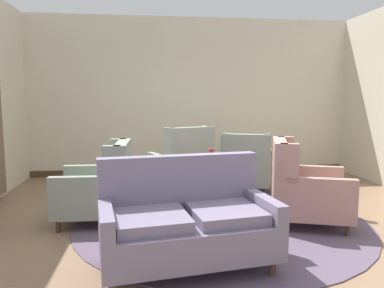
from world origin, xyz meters
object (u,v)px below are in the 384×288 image
at_px(porcelain_vase, 211,163).
at_px(armchair_near_sideboard, 247,166).
at_px(armchair_far_left, 182,167).
at_px(armchair_foreground_right, 101,188).
at_px(coffee_table, 216,182).
at_px(settee, 187,222).
at_px(side_table, 285,164).
at_px(armchair_beside_settee, 303,189).

xyz_separation_m(porcelain_vase, armchair_near_sideboard, (0.80, 1.17, -0.27)).
xyz_separation_m(armchair_far_left, armchair_foreground_right, (-1.11, -1.07, -0.03)).
height_order(coffee_table, porcelain_vase, porcelain_vase).
bearing_deg(settee, armchair_far_left, 76.72).
bearing_deg(coffee_table, armchair_far_left, 108.45).
distance_m(coffee_table, porcelain_vase, 0.25).
relative_size(coffee_table, armchair_near_sideboard, 0.81).
relative_size(porcelain_vase, side_table, 0.46).
height_order(settee, armchair_beside_settee, armchair_beside_settee).
bearing_deg(coffee_table, side_table, 40.32).
height_order(armchair_far_left, armchair_near_sideboard, armchair_far_left).
bearing_deg(armchair_near_sideboard, coffee_table, 79.62).
relative_size(settee, armchair_beside_settee, 1.46).
bearing_deg(armchair_foreground_right, side_table, 114.92).
bearing_deg(armchair_beside_settee, armchair_near_sideboard, 26.40).
bearing_deg(settee, coffee_table, 60.66).
distance_m(porcelain_vase, settee, 1.53).
distance_m(armchair_foreground_right, armchair_beside_settee, 2.45).
xyz_separation_m(armchair_near_sideboard, side_table, (0.62, -0.05, 0.02)).
bearing_deg(armchair_far_left, side_table, 161.76).
xyz_separation_m(porcelain_vase, side_table, (1.41, 1.12, -0.25)).
relative_size(armchair_far_left, armchair_foreground_right, 1.11).
height_order(coffee_table, armchair_foreground_right, armchair_foreground_right).
xyz_separation_m(coffee_table, porcelain_vase, (-0.06, 0.03, 0.24)).
xyz_separation_m(armchair_far_left, armchair_near_sideboard, (1.08, 0.19, -0.03)).
bearing_deg(settee, porcelain_vase, 63.04).
distance_m(porcelain_vase, side_table, 1.82).
bearing_deg(side_table, armchair_beside_settee, -103.47).
relative_size(coffee_table, porcelain_vase, 2.66).
xyz_separation_m(porcelain_vase, armchair_far_left, (-0.28, 0.98, -0.23)).
distance_m(armchair_far_left, armchair_beside_settee, 1.95).
distance_m(settee, armchair_foreground_right, 1.63).
distance_m(armchair_far_left, armchair_near_sideboard, 1.10).
xyz_separation_m(settee, armchair_near_sideboard, (1.27, 2.60, 0.01)).
distance_m(armchair_beside_settee, side_table, 1.62).
relative_size(settee, armchair_far_left, 1.47).
bearing_deg(porcelain_vase, side_table, 38.46).
bearing_deg(porcelain_vase, coffee_table, -27.77).
height_order(porcelain_vase, armchair_foreground_right, armchair_foreground_right).
height_order(coffee_table, armchair_near_sideboard, armchair_near_sideboard).
xyz_separation_m(armchair_foreground_right, armchair_near_sideboard, (2.19, 1.26, -0.00)).
bearing_deg(armchair_foreground_right, armchair_near_sideboard, 121.44).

